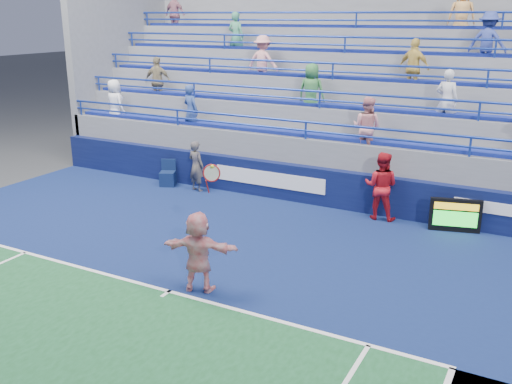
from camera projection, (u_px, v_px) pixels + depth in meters
The scene contains 8 objects.
ground at pixel (169, 292), 11.35m from camera, with size 120.00×120.00×0.00m, color #333538.
sponsor_wall at pixel (302, 184), 16.65m from camera, with size 18.00×0.32×1.10m.
bleacher_stand at pixel (347, 129), 19.53m from camera, with size 18.00×5.60×6.13m.
serve_speed_board at pixel (455, 215), 14.38m from camera, with size 1.25×0.45×0.87m.
judge_chair at pixel (168, 178), 18.32m from camera, with size 0.63×0.64×0.84m.
tennis_player at pixel (199, 252), 11.20m from camera, with size 1.61×0.89×2.66m.
line_judge at pixel (196, 166), 17.64m from camera, with size 0.58×0.38×1.59m, color #131636.
ball_girl at pixel (381, 186), 15.16m from camera, with size 0.90×0.70×1.85m, color #B4141F.
Camera 1 is at (6.36, -8.20, 5.30)m, focal length 40.00 mm.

